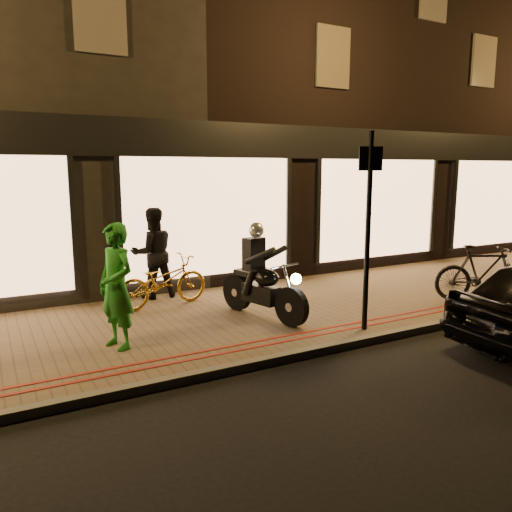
{
  "coord_description": "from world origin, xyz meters",
  "views": [
    {
      "loc": [
        -4.06,
        -5.35,
        2.56
      ],
      "look_at": [
        -0.0,
        2.02,
        1.1
      ],
      "focal_mm": 35.0,
      "sensor_mm": 36.0,
      "label": 1
    }
  ],
  "objects_px": {
    "motorcycle": "(261,281)",
    "person_green": "(116,286)",
    "sign_post": "(368,221)",
    "bicycle_gold": "(163,281)"
  },
  "relations": [
    {
      "from": "motorcycle",
      "to": "person_green",
      "type": "height_order",
      "value": "person_green"
    },
    {
      "from": "motorcycle",
      "to": "sign_post",
      "type": "relative_size",
      "value": 0.64
    },
    {
      "from": "person_green",
      "to": "sign_post",
      "type": "bearing_deg",
      "value": 52.02
    },
    {
      "from": "sign_post",
      "to": "person_green",
      "type": "distance_m",
      "value": 3.77
    },
    {
      "from": "bicycle_gold",
      "to": "person_green",
      "type": "bearing_deg",
      "value": 135.75
    },
    {
      "from": "sign_post",
      "to": "person_green",
      "type": "height_order",
      "value": "sign_post"
    },
    {
      "from": "motorcycle",
      "to": "person_green",
      "type": "distance_m",
      "value": 2.47
    },
    {
      "from": "sign_post",
      "to": "bicycle_gold",
      "type": "bearing_deg",
      "value": 129.83
    },
    {
      "from": "motorcycle",
      "to": "person_green",
      "type": "bearing_deg",
      "value": 172.73
    },
    {
      "from": "motorcycle",
      "to": "sign_post",
      "type": "distance_m",
      "value": 2.02
    }
  ]
}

